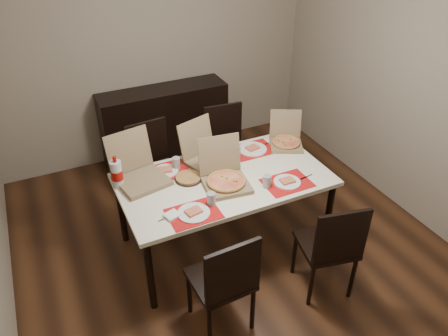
{
  "coord_description": "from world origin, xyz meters",
  "views": [
    {
      "loc": [
        -1.37,
        -2.76,
        2.9
      ],
      "look_at": [
        -0.03,
        0.05,
        0.85
      ],
      "focal_mm": 35.0,
      "sensor_mm": 36.0,
      "label": 1
    }
  ],
  "objects_px": {
    "chair_far_left": "(154,163)",
    "dip_bowl": "(218,164)",
    "chair_near_right": "(331,245)",
    "chair_far_right": "(227,144)",
    "chair_near_left": "(225,280)",
    "soda_bottle": "(117,174)",
    "sideboard": "(165,124)",
    "dining_table": "(224,184)",
    "pizza_box_center": "(225,178)"
  },
  "relations": [
    {
      "from": "chair_far_left",
      "to": "dip_bowl",
      "type": "bearing_deg",
      "value": -57.51
    },
    {
      "from": "chair_near_right",
      "to": "chair_far_right",
      "type": "height_order",
      "value": "same"
    },
    {
      "from": "chair_near_left",
      "to": "chair_near_right",
      "type": "xyz_separation_m",
      "value": [
        0.91,
        -0.04,
        0.0
      ]
    },
    {
      "from": "dip_bowl",
      "to": "soda_bottle",
      "type": "distance_m",
      "value": 0.89
    },
    {
      "from": "dip_bowl",
      "to": "chair_near_left",
      "type": "bearing_deg",
      "value": -112.31
    },
    {
      "from": "sideboard",
      "to": "chair_far_left",
      "type": "relative_size",
      "value": 1.61
    },
    {
      "from": "dining_table",
      "to": "chair_near_right",
      "type": "distance_m",
      "value": 1.04
    },
    {
      "from": "chair_far_right",
      "to": "pizza_box_center",
      "type": "bearing_deg",
      "value": -116.67
    },
    {
      "from": "chair_near_left",
      "to": "chair_near_right",
      "type": "bearing_deg",
      "value": -2.26
    },
    {
      "from": "pizza_box_center",
      "to": "soda_bottle",
      "type": "height_order",
      "value": "pizza_box_center"
    },
    {
      "from": "sideboard",
      "to": "chair_near_right",
      "type": "relative_size",
      "value": 1.61
    },
    {
      "from": "dining_table",
      "to": "chair_far_left",
      "type": "bearing_deg",
      "value": 114.41
    },
    {
      "from": "chair_far_right",
      "to": "dip_bowl",
      "type": "relative_size",
      "value": 8.69
    },
    {
      "from": "chair_far_left",
      "to": "chair_near_left",
      "type": "bearing_deg",
      "value": -90.56
    },
    {
      "from": "sideboard",
      "to": "pizza_box_center",
      "type": "distance_m",
      "value": 1.85
    },
    {
      "from": "dining_table",
      "to": "chair_far_right",
      "type": "bearing_deg",
      "value": 62.78
    },
    {
      "from": "chair_far_left",
      "to": "chair_far_right",
      "type": "relative_size",
      "value": 1.0
    },
    {
      "from": "chair_far_left",
      "to": "sideboard",
      "type": "bearing_deg",
      "value": 64.51
    },
    {
      "from": "chair_near_right",
      "to": "pizza_box_center",
      "type": "xyz_separation_m",
      "value": [
        -0.54,
        0.81,
        0.3
      ]
    },
    {
      "from": "dining_table",
      "to": "chair_far_right",
      "type": "relative_size",
      "value": 1.94
    },
    {
      "from": "sideboard",
      "to": "soda_bottle",
      "type": "xyz_separation_m",
      "value": [
        -0.89,
        -1.46,
        0.42
      ]
    },
    {
      "from": "dining_table",
      "to": "chair_far_left",
      "type": "distance_m",
      "value": 0.95
    },
    {
      "from": "chair_far_right",
      "to": "soda_bottle",
      "type": "bearing_deg",
      "value": -155.04
    },
    {
      "from": "sideboard",
      "to": "chair_near_left",
      "type": "xyz_separation_m",
      "value": [
        -0.44,
        -2.58,
        0.06
      ]
    },
    {
      "from": "chair_far_left",
      "to": "chair_near_right",
      "type": "bearing_deg",
      "value": -62.92
    },
    {
      "from": "chair_near_right",
      "to": "dining_table",
      "type": "bearing_deg",
      "value": 119.51
    },
    {
      "from": "chair_far_left",
      "to": "pizza_box_center",
      "type": "distance_m",
      "value": 1.04
    },
    {
      "from": "chair_near_right",
      "to": "dip_bowl",
      "type": "xyz_separation_m",
      "value": [
        -0.47,
        1.09,
        0.25
      ]
    },
    {
      "from": "sideboard",
      "to": "chair_far_right",
      "type": "height_order",
      "value": "chair_far_right"
    },
    {
      "from": "chair_near_left",
      "to": "dip_bowl",
      "type": "height_order",
      "value": "chair_near_left"
    },
    {
      "from": "sideboard",
      "to": "chair_far_right",
      "type": "distance_m",
      "value": 0.95
    },
    {
      "from": "chair_near_right",
      "to": "pizza_box_center",
      "type": "height_order",
      "value": "pizza_box_center"
    },
    {
      "from": "pizza_box_center",
      "to": "soda_bottle",
      "type": "relative_size",
      "value": 1.55
    },
    {
      "from": "sideboard",
      "to": "soda_bottle",
      "type": "distance_m",
      "value": 1.76
    },
    {
      "from": "chair_far_left",
      "to": "soda_bottle",
      "type": "distance_m",
      "value": 0.83
    },
    {
      "from": "chair_near_left",
      "to": "chair_near_right",
      "type": "distance_m",
      "value": 0.91
    },
    {
      "from": "soda_bottle",
      "to": "chair_near_right",
      "type": "bearing_deg",
      "value": -40.44
    },
    {
      "from": "dip_bowl",
      "to": "sideboard",
      "type": "bearing_deg",
      "value": 89.85
    },
    {
      "from": "sideboard",
      "to": "chair_far_left",
      "type": "bearing_deg",
      "value": -115.49
    },
    {
      "from": "chair_far_left",
      "to": "chair_far_right",
      "type": "bearing_deg",
      "value": 1.74
    },
    {
      "from": "chair_far_left",
      "to": "dining_table",
      "type": "bearing_deg",
      "value": -65.59
    },
    {
      "from": "dining_table",
      "to": "soda_bottle",
      "type": "relative_size",
      "value": 6.2
    },
    {
      "from": "chair_near_left",
      "to": "soda_bottle",
      "type": "xyz_separation_m",
      "value": [
        -0.45,
        1.12,
        0.36
      ]
    },
    {
      "from": "dip_bowl",
      "to": "chair_far_left",
      "type": "bearing_deg",
      "value": 122.49
    },
    {
      "from": "chair_far_left",
      "to": "pizza_box_center",
      "type": "bearing_deg",
      "value": -69.37
    },
    {
      "from": "dining_table",
      "to": "dip_bowl",
      "type": "xyz_separation_m",
      "value": [
        0.03,
        0.2,
        0.08
      ]
    },
    {
      "from": "chair_far_left",
      "to": "chair_far_right",
      "type": "height_order",
      "value": "same"
    },
    {
      "from": "chair_far_right",
      "to": "soda_bottle",
      "type": "distance_m",
      "value": 1.48
    },
    {
      "from": "chair_far_left",
      "to": "dip_bowl",
      "type": "distance_m",
      "value": 0.81
    },
    {
      "from": "pizza_box_center",
      "to": "chair_near_left",
      "type": "bearing_deg",
      "value": -115.58
    }
  ]
}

